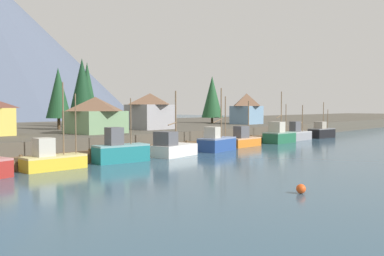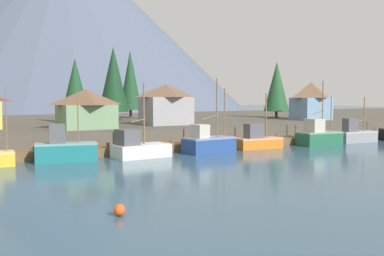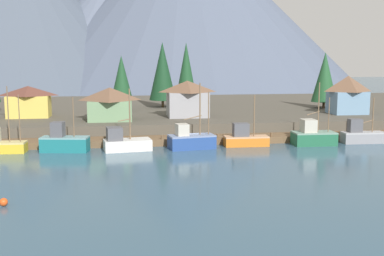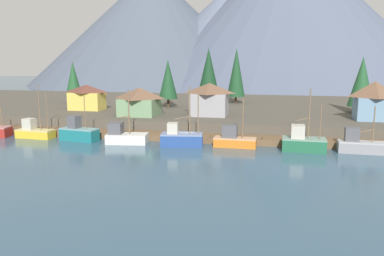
{
  "view_description": "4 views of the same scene",
  "coord_description": "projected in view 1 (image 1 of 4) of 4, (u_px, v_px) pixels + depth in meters",
  "views": [
    {
      "loc": [
        -47.69,
        -40.19,
        6.3
      ],
      "look_at": [
        -0.52,
        2.35,
        3.14
      ],
      "focal_mm": 39.98,
      "sensor_mm": 36.0,
      "label": 1
    },
    {
      "loc": [
        -28.5,
        -51.31,
        7.02
      ],
      "look_at": [
        -0.53,
        1.52,
        2.8
      ],
      "focal_mm": 44.29,
      "sensor_mm": 36.0,
      "label": 2
    },
    {
      "loc": [
        -9.38,
        -66.82,
        12.53
      ],
      "look_at": [
        0.81,
        3.98,
        1.96
      ],
      "focal_mm": 45.05,
      "sensor_mm": 36.0,
      "label": 3
    },
    {
      "loc": [
        13.36,
        -57.74,
        12.84
      ],
      "look_at": [
        0.62,
        1.79,
        2.08
      ],
      "focal_mm": 36.17,
      "sensor_mm": 36.0,
      "label": 4
    }
  ],
  "objects": [
    {
      "name": "house_green",
      "position": [
        95.0,
        115.0,
        61.28
      ],
      "size": [
        7.13,
        7.0,
        5.22
      ],
      "color": "#6B8E66",
      "rests_on": "shoreline_bank"
    },
    {
      "name": "fishing_boat_teal",
      "position": [
        120.0,
        151.0,
        48.46
      ],
      "size": [
        6.56,
        3.37,
        7.29
      ],
      "rotation": [
        0.0,
        0.0,
        -0.17
      ],
      "color": "#196B70",
      "rests_on": "ground_plane"
    },
    {
      "name": "conifer_near_left",
      "position": [
        82.0,
        89.0,
        80.72
      ],
      "size": [
        5.34,
        5.34,
        12.96
      ],
      "color": "#4C3823",
      "rests_on": "shoreline_bank"
    },
    {
      "name": "ground_plane",
      "position": [
        120.0,
        145.0,
        75.97
      ],
      "size": [
        400.0,
        400.0,
        1.0
      ],
      "primitive_type": "cube",
      "color": "#335166"
    },
    {
      "name": "dock",
      "position": [
        196.0,
        146.0,
        63.87
      ],
      "size": [
        80.0,
        4.0,
        1.6
      ],
      "color": "brown",
      "rests_on": "ground_plane"
    },
    {
      "name": "fishing_boat_black",
      "position": [
        322.0,
        132.0,
        86.81
      ],
      "size": [
        6.46,
        3.19,
        7.22
      ],
      "rotation": [
        0.0,
        0.0,
        -0.09
      ],
      "color": "black",
      "rests_on": "ground_plane"
    },
    {
      "name": "channel_buoy",
      "position": [
        301.0,
        189.0,
        30.96
      ],
      "size": [
        0.7,
        0.7,
        0.7
      ],
      "primitive_type": "sphere",
      "color": "#E04C19",
      "rests_on": "ground_plane"
    },
    {
      "name": "fishing_boat_orange",
      "position": [
        244.0,
        140.0,
        67.35
      ],
      "size": [
        6.29,
        2.3,
        7.22
      ],
      "rotation": [
        0.0,
        0.0,
        -0.02
      ],
      "color": "#CC6B1E",
      "rests_on": "ground_plane"
    },
    {
      "name": "fishing_boat_green",
      "position": [
        279.0,
        135.0,
        74.34
      ],
      "size": [
        6.06,
        3.22,
        8.96
      ],
      "rotation": [
        0.0,
        0.0,
        -0.02
      ],
      "color": "#1E5B3D",
      "rests_on": "ground_plane"
    },
    {
      "name": "shoreline_bank",
      "position": [
        82.0,
        132.0,
        83.91
      ],
      "size": [
        400.0,
        56.0,
        2.5
      ],
      "primitive_type": "cube",
      "color": "#4C473D",
      "rests_on": "ground_plane"
    },
    {
      "name": "conifer_mid_right",
      "position": [
        212.0,
        97.0,
        100.12
      ],
      "size": [
        4.97,
        4.97,
        10.98
      ],
      "color": "#4C3823",
      "rests_on": "shoreline_bank"
    },
    {
      "name": "house_grey",
      "position": [
        150.0,
        111.0,
        72.52
      ],
      "size": [
        7.01,
        6.11,
        6.09
      ],
      "color": "gray",
      "rests_on": "shoreline_bank"
    },
    {
      "name": "fishing_boat_blue",
      "position": [
        216.0,
        143.0,
        60.9
      ],
      "size": [
        6.63,
        3.86,
        9.0
      ],
      "rotation": [
        0.0,
        0.0,
        0.16
      ],
      "color": "navy",
      "rests_on": "ground_plane"
    },
    {
      "name": "fishing_boat_yellow",
      "position": [
        52.0,
        159.0,
        42.6
      ],
      "size": [
        6.37,
        2.63,
        8.77
      ],
      "rotation": [
        0.0,
        0.0,
        -0.05
      ],
      "color": "gold",
      "rests_on": "ground_plane"
    },
    {
      "name": "fishing_boat_white",
      "position": [
        172.0,
        147.0,
        54.18
      ],
      "size": [
        6.61,
        3.88,
        8.34
      ],
      "rotation": [
        0.0,
        0.0,
        0.14
      ],
      "color": "silver",
      "rests_on": "ground_plane"
    },
    {
      "name": "conifer_near_right",
      "position": [
        58.0,
        93.0,
        71.3
      ],
      "size": [
        4.13,
        4.13,
        10.35
      ],
      "color": "#4C3823",
      "rests_on": "shoreline_bank"
    },
    {
      "name": "conifer_back_left",
      "position": [
        87.0,
        90.0,
        89.31
      ],
      "size": [
        4.32,
        4.32,
        13.11
      ],
      "color": "#4C3823",
      "rests_on": "shoreline_bank"
    },
    {
      "name": "fishing_boat_grey",
      "position": [
        298.0,
        134.0,
        80.38
      ],
      "size": [
        6.32,
        2.38,
        6.63
      ],
      "rotation": [
        0.0,
        0.0,
        -0.03
      ],
      "color": "gray",
      "rests_on": "ground_plane"
    },
    {
      "name": "house_blue",
      "position": [
        247.0,
        108.0,
        93.98
      ],
      "size": [
        6.33,
        5.16,
        6.74
      ],
      "color": "#6689A8",
      "rests_on": "shoreline_bank"
    }
  ]
}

